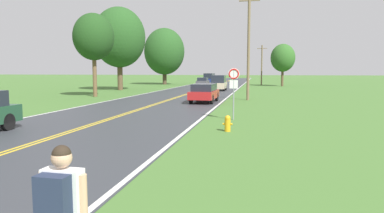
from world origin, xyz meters
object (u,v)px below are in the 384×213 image
(car_dark_grey_sedan_mid_far, at_px, (203,81))
(car_dark_blue_van_receding, at_px, (209,78))
(car_champagne_van_mid_near, at_px, (219,83))
(tree_mid_treeline, at_px, (94,37))
(car_red_suv_approaching, at_px, (204,92))
(tree_right_cluster, at_px, (164,52))
(fire_hydrant, at_px, (228,123))
(traffic_sign, at_px, (234,81))
(tree_left_verge, at_px, (119,38))
(tree_behind_sign, at_px, (283,58))
(hitchhiker_person, at_px, (61,205))

(car_dark_grey_sedan_mid_far, height_order, car_dark_blue_van_receding, car_dark_blue_van_receding)
(car_dark_grey_sedan_mid_far, bearing_deg, car_champagne_van_mid_near, -164.66)
(tree_mid_treeline, relative_size, car_champagne_van_mid_near, 2.06)
(tree_mid_treeline, relative_size, car_red_suv_approaching, 1.83)
(tree_right_cluster, height_order, car_dark_blue_van_receding, tree_right_cluster)
(fire_hydrant, height_order, tree_right_cluster, tree_right_cluster)
(traffic_sign, distance_m, car_dark_grey_sedan_mid_far, 42.44)
(tree_left_verge, xyz_separation_m, tree_behind_sign, (22.17, 16.09, -2.27))
(fire_hydrant, height_order, tree_behind_sign, tree_behind_sign)
(tree_left_verge, height_order, tree_right_cluster, tree_left_verge)
(tree_mid_treeline, height_order, car_dark_blue_van_receding, tree_mid_treeline)
(fire_hydrant, bearing_deg, car_red_suv_approaching, 103.46)
(car_red_suv_approaching, bearing_deg, tree_right_cluster, -158.23)
(traffic_sign, xyz_separation_m, tree_mid_treeline, (-14.97, 13.76, 3.85))
(tree_left_verge, height_order, car_dark_grey_sedan_mid_far, tree_left_verge)
(hitchhiker_person, distance_m, traffic_sign, 14.81)
(tree_left_verge, xyz_separation_m, car_dark_grey_sedan_mid_far, (8.58, 16.30, -6.27))
(car_champagne_van_mid_near, distance_m, car_dark_blue_van_receding, 23.56)
(tree_right_cluster, relative_size, car_dark_grey_sedan_mid_far, 2.14)
(traffic_sign, distance_m, tree_mid_treeline, 20.70)
(car_champagne_van_mid_near, bearing_deg, tree_left_verge, -84.27)
(tree_right_cluster, bearing_deg, car_champagne_van_mid_near, -55.26)
(fire_hydrant, bearing_deg, hitchhiker_person, -94.33)
(tree_right_cluster, height_order, car_champagne_van_mid_near, tree_right_cluster)
(tree_behind_sign, distance_m, car_dark_grey_sedan_mid_far, 14.17)
(traffic_sign, relative_size, car_dark_blue_van_receding, 0.58)
(car_dark_grey_sedan_mid_far, bearing_deg, tree_behind_sign, -92.71)
(tree_left_verge, bearing_deg, tree_mid_treeline, -79.19)
(hitchhiker_person, distance_m, car_dark_blue_van_receding, 65.04)
(tree_mid_treeline, bearing_deg, car_red_suv_approaching, -19.08)
(tree_right_cluster, distance_m, car_dark_blue_van_receding, 10.67)
(tree_left_verge, bearing_deg, tree_behind_sign, 35.97)
(car_red_suv_approaching, relative_size, car_dark_blue_van_receding, 0.96)
(traffic_sign, height_order, tree_mid_treeline, tree_mid_treeline)
(traffic_sign, relative_size, tree_left_verge, 0.25)
(fire_hydrant, bearing_deg, car_dark_blue_van_receding, 99.23)
(tree_behind_sign, bearing_deg, car_dark_grey_sedan_mid_far, 179.14)
(hitchhiker_person, relative_size, tree_left_verge, 0.16)
(fire_hydrant, distance_m, traffic_sign, 3.92)
(tree_mid_treeline, bearing_deg, hitchhiker_person, -63.62)
(tree_mid_treeline, bearing_deg, tree_right_cluster, 92.77)
(car_champagne_van_mid_near, bearing_deg, car_red_suv_approaching, 2.26)
(tree_right_cluster, relative_size, car_dark_blue_van_receding, 2.23)
(traffic_sign, distance_m, tree_right_cluster, 47.81)
(car_red_suv_approaching, bearing_deg, traffic_sign, 18.88)
(tree_right_cluster, relative_size, car_red_suv_approaching, 2.33)
(tree_mid_treeline, xyz_separation_m, car_red_suv_approaching, (11.84, -4.10, -5.08))
(tree_left_verge, xyz_separation_m, tree_mid_treeline, (2.19, -11.49, -1.06))
(hitchhiker_person, relative_size, tree_right_cluster, 0.17)
(car_red_suv_approaching, height_order, car_champagne_van_mid_near, car_champagne_van_mid_near)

